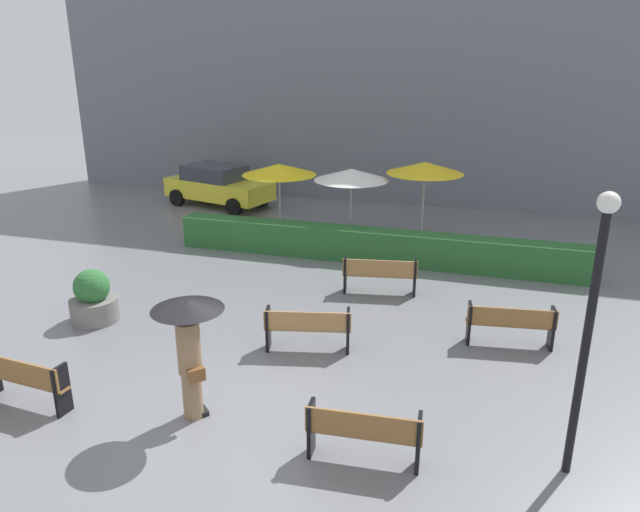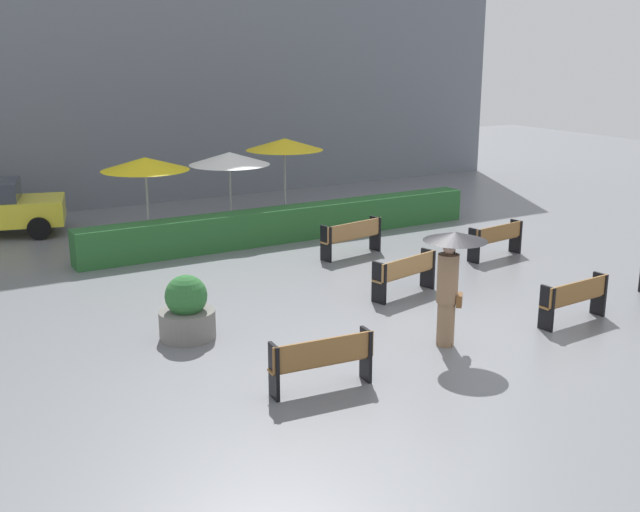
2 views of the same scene
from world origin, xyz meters
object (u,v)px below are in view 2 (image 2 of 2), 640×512
(planter_pot, at_px, (187,311))
(patio_umbrella_yellow_far, at_px, (285,144))
(bench_near_right, at_px, (575,297))
(patio_umbrella_yellow, at_px, (145,164))
(bench_near_left, at_px, (322,359))
(bench_back_row, at_px, (352,236))
(pedestrian_with_umbrella, at_px, (451,268))
(bench_far_right, at_px, (497,238))
(patio_umbrella_white, at_px, (229,158))
(bench_mid_center, at_px, (406,272))

(planter_pot, height_order, patio_umbrella_yellow_far, patio_umbrella_yellow_far)
(bench_near_right, bearing_deg, patio_umbrella_yellow, 116.30)
(bench_near_right, bearing_deg, bench_near_left, -178.22)
(bench_back_row, xyz_separation_m, pedestrian_with_umbrella, (-1.85, -6.12, 0.91))
(bench_near_right, distance_m, planter_pot, 7.47)
(bench_back_row, bearing_deg, bench_far_right, -32.94)
(bench_back_row, xyz_separation_m, bench_far_right, (3.09, -2.00, -0.02))
(pedestrian_with_umbrella, distance_m, patio_umbrella_yellow_far, 10.93)
(bench_near_right, bearing_deg, bench_back_row, 99.26)
(bench_back_row, height_order, bench_near_left, bench_back_row)
(bench_back_row, height_order, bench_near_right, bench_back_row)
(bench_back_row, relative_size, bench_near_right, 1.09)
(bench_near_right, bearing_deg, patio_umbrella_white, 104.98)
(bench_back_row, xyz_separation_m, bench_near_left, (-4.77, -6.61, -0.02))
(bench_back_row, bearing_deg, patio_umbrella_white, 113.91)
(bench_mid_center, height_order, pedestrian_with_umbrella, pedestrian_with_umbrella)
(bench_near_right, xyz_separation_m, patio_umbrella_white, (-2.74, 10.25, 1.66))
(bench_near_left, bearing_deg, patio_umbrella_yellow, 86.34)
(bench_back_row, xyz_separation_m, bench_mid_center, (-0.78, -3.37, -0.01))
(bench_far_right, bearing_deg, patio_umbrella_yellow_far, 112.15)
(patio_umbrella_yellow_far, bearing_deg, bench_far_right, -67.85)
(bench_mid_center, xyz_separation_m, planter_pot, (-4.99, -0.02, -0.01))
(bench_near_left, distance_m, planter_pot, 3.38)
(bench_far_right, bearing_deg, bench_back_row, 147.06)
(bench_near_left, bearing_deg, bench_near_right, 1.78)
(pedestrian_with_umbrella, distance_m, patio_umbrella_white, 9.97)
(patio_umbrella_yellow, height_order, patio_umbrella_yellow_far, patio_umbrella_yellow_far)
(bench_near_left, bearing_deg, pedestrian_with_umbrella, 9.47)
(bench_back_row, relative_size, patio_umbrella_yellow_far, 0.73)
(bench_near_right, bearing_deg, bench_far_right, 65.28)
(bench_near_left, xyz_separation_m, patio_umbrella_white, (3.07, 10.43, 1.66))
(bench_near_right, distance_m, bench_far_right, 4.87)
(bench_mid_center, bearing_deg, bench_near_right, -59.06)
(patio_umbrella_yellow_far, bearing_deg, patio_umbrella_yellow, -173.02)
(bench_near_right, distance_m, bench_mid_center, 3.56)
(patio_umbrella_yellow, distance_m, patio_umbrella_yellow_far, 4.56)
(bench_far_right, height_order, patio_umbrella_yellow, patio_umbrella_yellow)
(pedestrian_with_umbrella, distance_m, planter_pot, 4.88)
(bench_near_left, height_order, patio_umbrella_white, patio_umbrella_white)
(bench_mid_center, distance_m, patio_umbrella_yellow_far, 8.20)
(bench_near_right, xyz_separation_m, pedestrian_with_umbrella, (-2.90, 0.31, 0.93))
(pedestrian_with_umbrella, height_order, patio_umbrella_yellow_far, patio_umbrella_yellow_far)
(bench_near_left, xyz_separation_m, planter_pot, (-1.01, 3.22, -0.01))
(bench_near_left, height_order, pedestrian_with_umbrella, pedestrian_with_umbrella)
(bench_far_right, relative_size, patio_umbrella_yellow_far, 0.69)
(patio_umbrella_white, bearing_deg, bench_back_row, -66.09)
(planter_pot, xyz_separation_m, patio_umbrella_white, (4.08, 7.21, 1.67))
(planter_pot, bearing_deg, bench_near_left, -72.59)
(bench_near_right, xyz_separation_m, patio_umbrella_yellow_far, (-0.62, 10.95, 1.86))
(bench_back_row, distance_m, patio_umbrella_white, 4.49)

